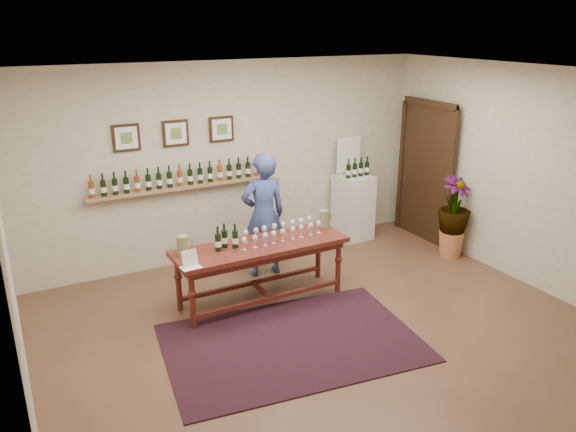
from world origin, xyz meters
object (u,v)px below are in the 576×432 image
display_pedestal (353,207)px  person (263,215)px  tasting_table (261,253)px  potted_plant (453,217)px

display_pedestal → person: bearing=-162.9°
display_pedestal → person: person is taller
tasting_table → display_pedestal: display_pedestal is taller
display_pedestal → potted_plant: size_ratio=0.98×
potted_plant → tasting_table: bearing=179.1°
display_pedestal → person: (-1.83, -0.56, 0.34)m
tasting_table → potted_plant: (3.06, -0.05, -0.03)m
display_pedestal → potted_plant: 1.57m
tasting_table → potted_plant: potted_plant is taller
tasting_table → person: size_ratio=1.27×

